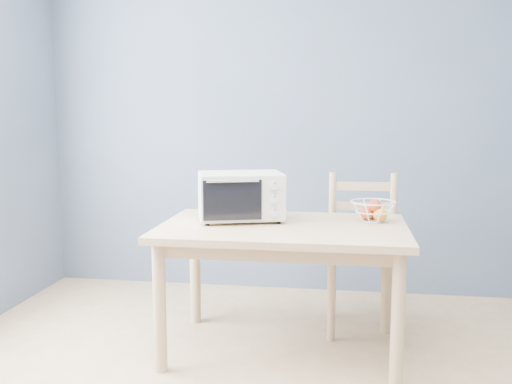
# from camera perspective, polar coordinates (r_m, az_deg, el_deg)

# --- Properties ---
(room) EXTENTS (4.01, 4.51, 2.61)m
(room) POSITION_cam_1_polar(r_m,az_deg,el_deg) (2.16, 0.22, 5.62)
(room) COLOR tan
(room) RESTS_ON ground
(dining_table) EXTENTS (1.40, 0.90, 0.75)m
(dining_table) POSITION_cam_1_polar(r_m,az_deg,el_deg) (3.28, 2.71, -5.05)
(dining_table) COLOR tan
(dining_table) RESTS_ON ground
(toaster_oven) EXTENTS (0.56, 0.47, 0.29)m
(toaster_oven) POSITION_cam_1_polar(r_m,az_deg,el_deg) (3.36, -1.87, -0.35)
(toaster_oven) COLOR beige
(toaster_oven) RESTS_ON dining_table
(fruit_basket) EXTENTS (0.34, 0.34, 0.13)m
(fruit_basket) POSITION_cam_1_polar(r_m,az_deg,el_deg) (3.41, 11.64, -1.81)
(fruit_basket) COLOR white
(fruit_basket) RESTS_ON dining_table
(dining_chair) EXTENTS (0.48, 0.48, 0.99)m
(dining_chair) POSITION_cam_1_polar(r_m,az_deg,el_deg) (3.74, 10.66, -6.07)
(dining_chair) COLOR tan
(dining_chair) RESTS_ON ground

